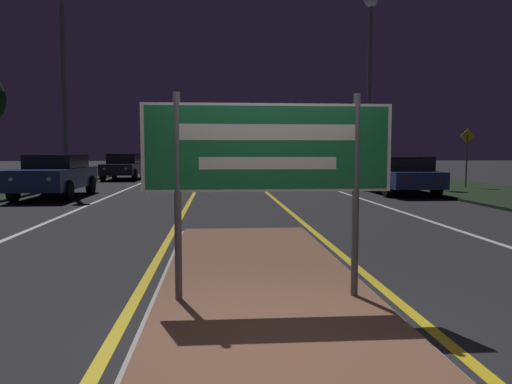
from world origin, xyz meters
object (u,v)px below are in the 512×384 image
at_px(highway_sign, 268,155).
at_px(warning_sign, 467,152).
at_px(car_approaching_0, 55,175).
at_px(streetlight_right_near, 370,54).
at_px(car_receding_1, 334,167).
at_px(car_receding_3, 285,160).
at_px(car_approaching_1, 124,166).
at_px(streetlight_left_near, 62,31).
at_px(car_receding_0, 398,174).
at_px(car_receding_2, 259,163).

relative_size(highway_sign, warning_sign, 1.02).
bearing_deg(car_approaching_0, highway_sign, -64.49).
relative_size(streetlight_right_near, warning_sign, 3.59).
bearing_deg(car_receding_1, car_receding_3, 90.28).
xyz_separation_m(car_receding_3, warning_sign, (4.14, -24.73, 0.76)).
relative_size(car_receding_3, car_approaching_1, 0.98).
bearing_deg(warning_sign, car_approaching_0, -170.99).
distance_m(car_approaching_1, warning_sign, 17.59).
xyz_separation_m(streetlight_left_near, streetlight_right_near, (12.94, 1.77, -0.35)).
bearing_deg(car_approaching_0, car_approaching_1, 88.66).
height_order(streetlight_left_near, warning_sign, streetlight_left_near).
xyz_separation_m(streetlight_right_near, car_receding_0, (-0.30, -4.64, -5.21)).
distance_m(car_receding_3, warning_sign, 25.08).
bearing_deg(car_receding_0, car_receding_1, 93.11).
bearing_deg(warning_sign, car_receding_2, 115.52).
relative_size(car_receding_3, car_approaching_0, 1.02).
bearing_deg(car_receding_0, warning_sign, 29.03).
relative_size(car_receding_0, car_receding_2, 1.09).
distance_m(car_receding_2, car_receding_3, 10.02).
bearing_deg(car_receding_3, streetlight_right_near, -87.83).
bearing_deg(streetlight_right_near, car_receding_3, 92.17).
height_order(car_receding_1, car_approaching_0, car_approaching_0).
relative_size(car_receding_0, car_approaching_1, 0.98).
height_order(streetlight_left_near, car_receding_3, streetlight_left_near).
height_order(highway_sign, car_receding_2, highway_sign).
bearing_deg(car_receding_0, highway_sign, -115.26).
bearing_deg(streetlight_right_near, car_receding_0, -93.76).
bearing_deg(car_receding_3, car_approaching_0, -112.89).
relative_size(car_receding_3, warning_sign, 1.95).
distance_m(streetlight_right_near, car_approaching_0, 14.31).
relative_size(car_receding_1, car_receding_3, 0.94).
relative_size(streetlight_right_near, car_approaching_1, 1.79).
bearing_deg(highway_sign, car_approaching_0, 115.51).
bearing_deg(highway_sign, car_receding_0, 64.74).
bearing_deg(car_receding_2, streetlight_right_near, -72.55).
bearing_deg(car_approaching_0, warning_sign, 9.01).
height_order(streetlight_right_near, warning_sign, streetlight_right_near).
xyz_separation_m(highway_sign, car_receding_0, (6.09, 12.90, -0.79)).
relative_size(car_receding_2, car_approaching_0, 0.93).
bearing_deg(highway_sign, warning_sign, 56.95).
distance_m(highway_sign, car_receding_2, 30.22).
xyz_separation_m(car_receding_0, car_receding_2, (-3.65, 17.21, 0.05)).
bearing_deg(highway_sign, car_receding_1, 74.95).
distance_m(streetlight_left_near, car_receding_2, 17.80).
bearing_deg(car_receding_0, car_approaching_0, -177.74).
height_order(streetlight_right_near, car_receding_1, streetlight_right_near).
bearing_deg(streetlight_left_near, car_receding_0, -12.81).
bearing_deg(car_receding_1, streetlight_right_near, -77.82).
relative_size(highway_sign, streetlight_left_near, 0.25).
height_order(streetlight_left_near, car_approaching_1, streetlight_left_near).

